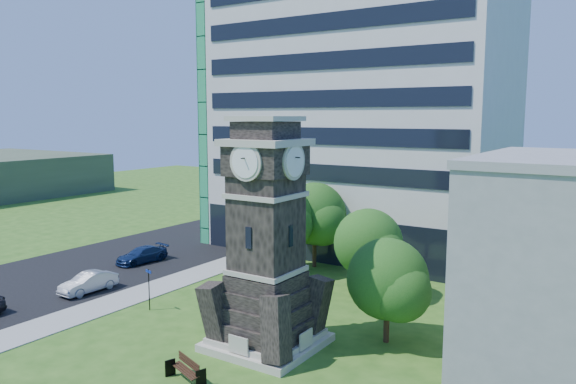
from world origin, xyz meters
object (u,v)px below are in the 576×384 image
Objects in this scene: park_bench at (186,369)px; street_sign at (149,284)px; car_street_mid at (88,283)px; clock_tower at (266,250)px; car_street_north at (142,255)px.

street_sign is at bearing 166.21° from park_bench.
car_street_mid is at bearing -167.40° from street_sign.
clock_tower reaches higher than car_street_north.
park_bench is (14.97, -6.01, -0.12)m from car_street_mid.
car_street_mid is at bearing 177.39° from clock_tower.
car_street_north is at bearing 113.07° from car_street_mid.
car_street_north is at bearing 156.19° from clock_tower.
street_sign is at bearing 177.11° from clock_tower.
car_street_mid is at bearing -60.73° from car_street_north.
clock_tower is 7.13m from park_bench.
car_street_north is (-2.96, 7.56, -0.03)m from car_street_mid.
park_bench is (-0.84, -5.29, -4.72)m from clock_tower.
car_street_north is 1.68× the size of street_sign.
park_bench is 10.44m from street_sign.
clock_tower is 2.94× the size of car_street_mid.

